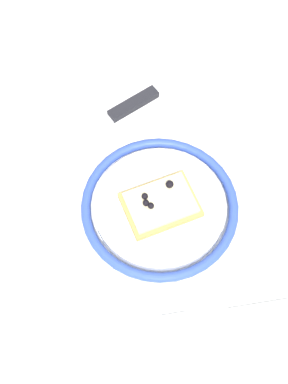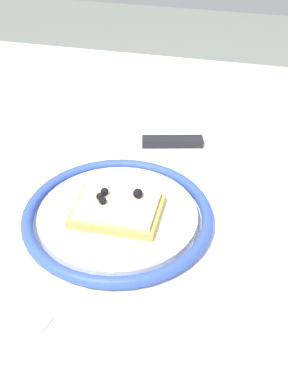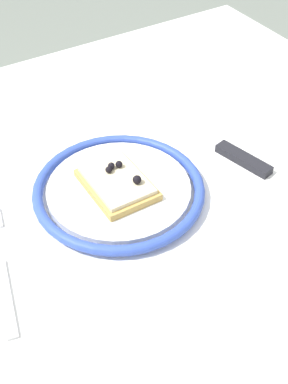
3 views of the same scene
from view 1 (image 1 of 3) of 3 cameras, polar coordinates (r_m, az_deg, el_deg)
ground_plane at (r=1.50m, az=0.46°, el=-12.73°), size 6.00×6.00×0.00m
dining_table at (r=0.88m, az=0.76°, el=-2.63°), size 0.96×0.82×0.74m
plate at (r=0.78m, az=1.56°, el=-1.63°), size 0.23×0.23×0.02m
pizza_slice_near at (r=0.77m, az=1.91°, el=-1.22°), size 0.08×0.10×0.03m
knife at (r=0.87m, az=-2.92°, el=8.36°), size 0.07×0.24×0.01m
fork at (r=0.75m, az=9.61°, el=-12.59°), size 0.06×0.20×0.00m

